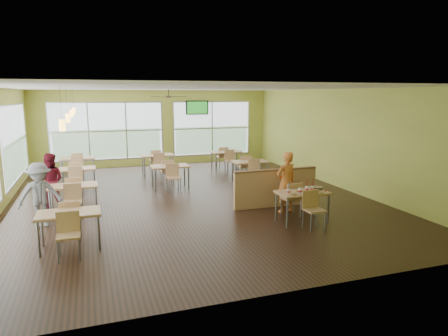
{
  "coord_description": "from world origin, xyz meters",
  "views": [
    {
      "loc": [
        -2.72,
        -11.13,
        3.03
      ],
      "look_at": [
        0.79,
        -0.74,
        1.0
      ],
      "focal_mm": 32.0,
      "sensor_mm": 36.0,
      "label": 1
    }
  ],
  "objects_px": {
    "main_table": "(302,196)",
    "half_wall_divider": "(275,188)",
    "man_plaid": "(286,182)",
    "food_basket": "(318,188)"
  },
  "relations": [
    {
      "from": "main_table",
      "to": "half_wall_divider",
      "type": "xyz_separation_m",
      "value": [
        0.0,
        1.45,
        -0.11
      ]
    },
    {
      "from": "main_table",
      "to": "man_plaid",
      "type": "height_order",
      "value": "man_plaid"
    },
    {
      "from": "main_table",
      "to": "half_wall_divider",
      "type": "relative_size",
      "value": 0.63
    },
    {
      "from": "main_table",
      "to": "man_plaid",
      "type": "bearing_deg",
      "value": 88.97
    },
    {
      "from": "main_table",
      "to": "half_wall_divider",
      "type": "bearing_deg",
      "value": 90.0
    },
    {
      "from": "main_table",
      "to": "man_plaid",
      "type": "distance_m",
      "value": 0.89
    },
    {
      "from": "half_wall_divider",
      "to": "food_basket",
      "type": "distance_m",
      "value": 1.46
    },
    {
      "from": "man_plaid",
      "to": "main_table",
      "type": "bearing_deg",
      "value": 76.35
    },
    {
      "from": "man_plaid",
      "to": "food_basket",
      "type": "relative_size",
      "value": 5.99
    },
    {
      "from": "half_wall_divider",
      "to": "man_plaid",
      "type": "relative_size",
      "value": 1.5
    }
  ]
}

